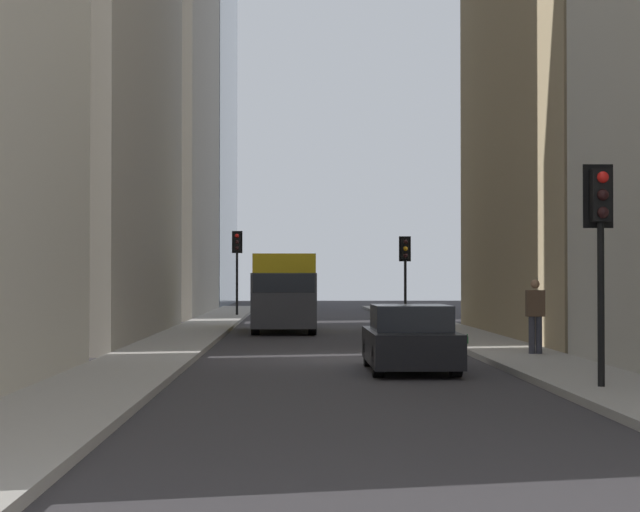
{
  "coord_description": "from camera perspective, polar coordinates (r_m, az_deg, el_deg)",
  "views": [
    {
      "loc": [
        -27.95,
        1.08,
        2.01
      ],
      "look_at": [
        13.84,
        0.09,
        2.79
      ],
      "focal_mm": 63.36,
      "sensor_mm": 36.0,
      "label": 1
    }
  ],
  "objects": [
    {
      "name": "ground_plane",
      "position": [
        28.04,
        0.85,
        -5.17
      ],
      "size": [
        135.0,
        135.0,
        0.0
      ],
      "primitive_type": "plane",
      "color": "#302D30"
    },
    {
      "name": "sidewalk_right",
      "position": [
        28.23,
        -8.35,
        -4.99
      ],
      "size": [
        90.0,
        2.2,
        0.14
      ],
      "primitive_type": "cube",
      "color": "gray",
      "rests_on": "ground_plane"
    },
    {
      "name": "sidewalk_left",
      "position": [
        28.57,
        9.94,
        -4.94
      ],
      "size": [
        90.0,
        2.2,
        0.14
      ],
      "primitive_type": "cube",
      "color": "gray",
      "rests_on": "ground_plane"
    },
    {
      "name": "delivery_truck",
      "position": [
        41.35,
        -1.81,
        -1.82
      ],
      "size": [
        6.46,
        2.25,
        2.84
      ],
      "color": "yellow",
      "rests_on": "ground_plane"
    },
    {
      "name": "sedan_black",
      "position": [
        24.03,
        4.57,
        -4.27
      ],
      "size": [
        4.3,
        1.78,
        1.42
      ],
      "color": "black",
      "rests_on": "ground_plane"
    },
    {
      "name": "traffic_light_foreground",
      "position": [
        19.85,
        13.99,
        1.65
      ],
      "size": [
        0.43,
        0.52,
        3.81
      ],
      "color": "black",
      "rests_on": "sidewalk_left"
    },
    {
      "name": "traffic_light_midblock",
      "position": [
        49.31,
        4.33,
        -0.12
      ],
      "size": [
        0.43,
        0.52,
        3.65
      ],
      "color": "black",
      "rests_on": "sidewalk_left"
    },
    {
      "name": "traffic_light_far_junction",
      "position": [
        56.03,
        -4.21,
        0.15
      ],
      "size": [
        0.43,
        0.52,
        4.16
      ],
      "color": "black",
      "rests_on": "sidewalk_right"
    },
    {
      "name": "pedestrian",
      "position": [
        27.96,
        10.82,
        -2.85
      ],
      "size": [
        0.26,
        0.44,
        1.8
      ],
      "color": "#33333D",
      "rests_on": "sidewalk_left"
    },
    {
      "name": "discarded_bottle",
      "position": [
        31.92,
        7.44,
        -4.21
      ],
      "size": [
        0.07,
        0.07,
        0.27
      ],
      "color": "#236033",
      "rests_on": "sidewalk_left"
    }
  ]
}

